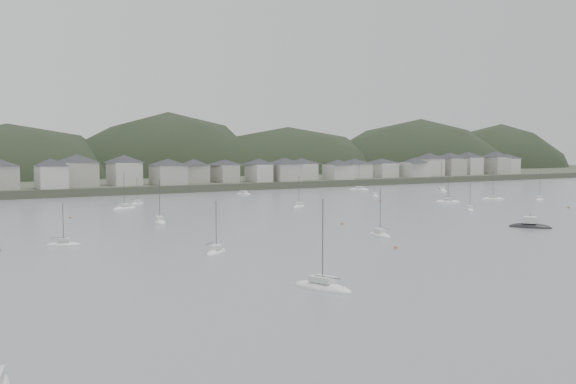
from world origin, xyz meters
TOP-DOWN VIEW (x-y plane):
  - ground at (0.00, 0.00)m, footprint 900.00×900.00m
  - far_shore_land at (0.00, 295.00)m, footprint 900.00×250.00m
  - forested_ridge at (4.83, 269.40)m, footprint 851.55×103.94m
  - waterfront_town at (50.59, 183.34)m, footprint 451.48×28.46m
  - moored_fleet at (10.10, 70.44)m, footprint 242.54×177.97m
  - motor_launch_near at (28.99, 22.22)m, footprint 7.22×9.59m
  - mooring_buoys at (-3.62, 56.90)m, footprint 165.10×83.21m

SIDE VIEW (x-z plane):
  - forested_ridge at x=4.83m, z-range -62.57..40.00m
  - ground at x=0.00m, z-range 0.00..0.00m
  - mooring_buoys at x=-3.62m, z-range -0.20..0.50m
  - moored_fleet at x=10.10m, z-range -6.56..6.91m
  - motor_launch_near at x=28.99m, z-range -1.80..2.36m
  - far_shore_land at x=0.00m, z-range 0.00..3.00m
  - waterfront_town at x=50.59m, z-range 2.20..15.12m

